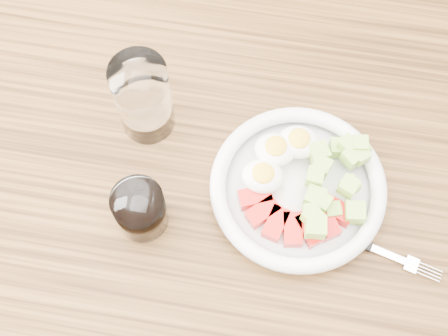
{
  "coord_description": "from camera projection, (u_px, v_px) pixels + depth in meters",
  "views": [
    {
      "loc": [
        0.04,
        -0.3,
        1.59
      ],
      "look_at": [
        -0.01,
        0.01,
        0.8
      ],
      "focal_mm": 50.0,
      "sensor_mm": 36.0,
      "label": 1
    }
  ],
  "objects": [
    {
      "name": "fork",
      "position": [
        358.0,
        242.0,
        0.84
      ],
      "size": [
        0.18,
        0.06,
        0.01
      ],
      "color": "black",
      "rests_on": "dining_table"
    },
    {
      "name": "ground",
      "position": [
        227.0,
        290.0,
        1.59
      ],
      "size": [
        4.0,
        4.0,
        0.0
      ],
      "primitive_type": "plane",
      "color": "brown",
      "rests_on": "ground"
    },
    {
      "name": "bowl",
      "position": [
        298.0,
        186.0,
        0.85
      ],
      "size": [
        0.24,
        0.24,
        0.06
      ],
      "color": "white",
      "rests_on": "dining_table"
    },
    {
      "name": "water_glass",
      "position": [
        143.0,
        98.0,
        0.85
      ],
      "size": [
        0.08,
        0.08,
        0.14
      ],
      "primitive_type": "cylinder",
      "color": "white",
      "rests_on": "dining_table"
    },
    {
      "name": "coffee_glass",
      "position": [
        140.0,
        210.0,
        0.82
      ],
      "size": [
        0.07,
        0.07,
        0.08
      ],
      "color": "white",
      "rests_on": "dining_table"
    },
    {
      "name": "dining_table",
      "position": [
        229.0,
        206.0,
        0.97
      ],
      "size": [
        1.5,
        0.9,
        0.77
      ],
      "color": "brown",
      "rests_on": "ground"
    }
  ]
}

